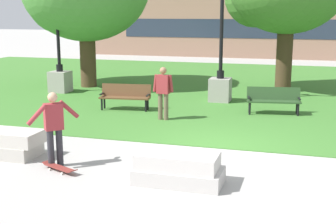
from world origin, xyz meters
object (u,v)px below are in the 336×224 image
object	(u,v)px
concrete_block_left	(178,169)
lamp_post_center	(220,73)
concrete_block_center	(5,143)
skateboard	(60,168)
person_bystander_near_lawn	(163,90)
park_bench_far_left	(274,99)
person_skateboarder	(54,125)
lamp_post_left	(60,69)
park_bench_near_right	(125,95)

from	to	relation	value
concrete_block_left	lamp_post_center	xyz separation A→B (m)	(-0.74, 9.05, 0.81)
concrete_block_center	skateboard	size ratio (longest dim) A/B	1.87
concrete_block_left	lamp_post_center	size ratio (longest dim) A/B	0.33
person_bystander_near_lawn	skateboard	bearing A→B (deg)	-97.97
park_bench_far_left	person_skateboarder	bearing A→B (deg)	-121.87
skateboard	person_bystander_near_lawn	distance (m)	5.53
park_bench_far_left	person_bystander_near_lawn	bearing A→B (deg)	-150.20
lamp_post_center	lamp_post_left	bearing A→B (deg)	178.53
park_bench_near_right	person_bystander_near_lawn	bearing A→B (deg)	-33.35
lamp_post_left	person_bystander_near_lawn	size ratio (longest dim) A/B	2.90
person_skateboarder	skateboard	xyz separation A→B (m)	(0.26, -0.29, -0.88)
concrete_block_left	person_bystander_near_lawn	bearing A→B (deg)	109.92
lamp_post_left	person_bystander_near_lawn	world-z (taller)	lamp_post_left
person_bystander_near_lawn	concrete_block_left	bearing A→B (deg)	-70.08
person_skateboarder	park_bench_near_right	world-z (taller)	person_skateboarder
park_bench_far_left	lamp_post_left	distance (m)	9.42
concrete_block_left	lamp_post_center	distance (m)	9.11
skateboard	lamp_post_left	distance (m)	10.61
concrete_block_left	person_skateboarder	world-z (taller)	person_skateboarder
park_bench_far_left	lamp_post_center	xyz separation A→B (m)	(-2.15, 1.75, 0.57)
person_skateboarder	lamp_post_left	size ratio (longest dim) A/B	0.34
lamp_post_center	concrete_block_left	bearing A→B (deg)	-85.32
concrete_block_left	park_bench_near_right	world-z (taller)	park_bench_near_right
concrete_block_left	lamp_post_left	distance (m)	12.10
skateboard	person_bystander_near_lawn	world-z (taller)	person_bystander_near_lawn
concrete_block_center	person_bystander_near_lawn	distance (m)	5.45
concrete_block_left	person_skateboarder	xyz separation A→B (m)	(-2.96, 0.26, 0.66)
park_bench_near_right	park_bench_far_left	distance (m)	5.18
concrete_block_center	park_bench_near_right	bearing A→B (deg)	81.78
park_bench_near_right	person_bystander_near_lawn	size ratio (longest dim) A/B	1.08
park_bench_far_left	person_bystander_near_lawn	size ratio (longest dim) A/B	1.09
skateboard	person_bystander_near_lawn	bearing A→B (deg)	82.03
park_bench_far_left	person_bystander_near_lawn	distance (m)	3.90
concrete_block_left	person_bystander_near_lawn	world-z (taller)	person_bystander_near_lawn
concrete_block_center	concrete_block_left	xyz separation A→B (m)	(4.56, -0.64, 0.00)
person_skateboarder	park_bench_far_left	distance (m)	8.29
concrete_block_center	skateboard	bearing A→B (deg)	-19.74
lamp_post_left	lamp_post_center	xyz separation A→B (m)	(7.06, -0.18, 0.08)
lamp_post_center	park_bench_near_right	bearing A→B (deg)	-139.69
person_skateboarder	park_bench_far_left	bearing A→B (deg)	58.13
concrete_block_center	park_bench_far_left	world-z (taller)	park_bench_far_left
concrete_block_center	lamp_post_center	distance (m)	9.27
lamp_post_left	park_bench_far_left	bearing A→B (deg)	-11.84
park_bench_near_right	lamp_post_left	xyz separation A→B (m)	(-4.09, 2.70, 0.49)
park_bench_near_right	park_bench_far_left	bearing A→B (deg)	8.51
skateboard	lamp_post_center	distance (m)	9.34
concrete_block_left	skateboard	size ratio (longest dim) A/B	1.77
park_bench_far_left	lamp_post_left	bearing A→B (deg)	168.16
lamp_post_center	concrete_block_center	bearing A→B (deg)	-114.41
person_bystander_near_lawn	park_bench_near_right	bearing A→B (deg)	146.65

